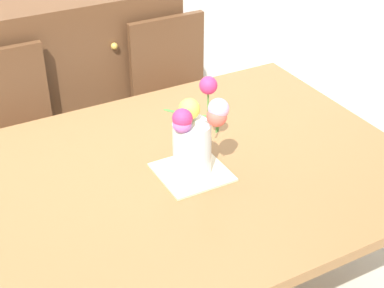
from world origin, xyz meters
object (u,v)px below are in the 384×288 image
(dining_table, at_px, (191,186))
(dresser, at_px, (50,90))
(chair_right, at_px, (177,93))
(flower_vase, at_px, (195,135))
(chair_left, at_px, (14,133))

(dining_table, height_order, dresser, dresser)
(chair_right, height_order, flower_vase, flower_vase)
(dresser, bearing_deg, chair_left, -126.04)
(dining_table, relative_size, dresser, 1.11)
(chair_right, relative_size, flower_vase, 2.79)
(chair_left, xyz_separation_m, chair_right, (0.86, 0.00, 0.00))
(dresser, xyz_separation_m, flower_vase, (0.14, -1.36, 0.41))
(dining_table, bearing_deg, flower_vase, -96.12)
(dining_table, xyz_separation_m, chair_left, (-0.43, 0.94, -0.16))
(chair_left, distance_m, chair_right, 0.86)
(dining_table, bearing_deg, chair_left, 114.46)
(dresser, bearing_deg, dining_table, -83.78)
(dining_table, distance_m, flower_vase, 0.24)
(dining_table, distance_m, chair_left, 1.05)
(chair_left, relative_size, chair_right, 1.00)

